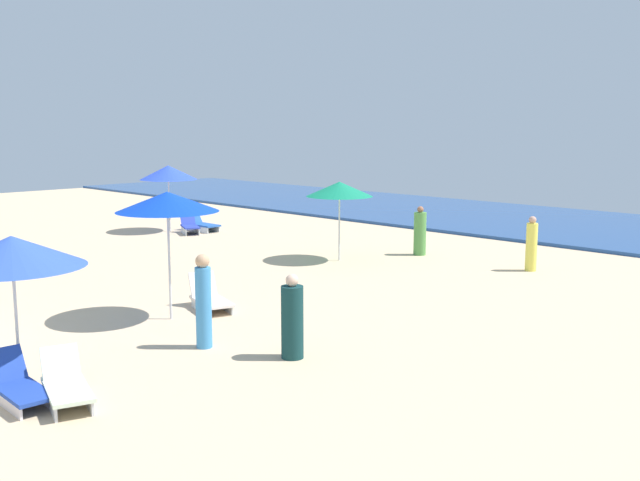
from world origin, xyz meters
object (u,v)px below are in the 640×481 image
Objects in this scene: umbrella_3 at (12,252)px; beachgoer_1 at (292,320)px; umbrella_1 at (339,189)px; umbrella_2 at (167,202)px; beachgoer_0 at (203,302)px; lounge_chair_0_1 at (202,224)px; lounge_chair_2_0 at (210,299)px; lounge_chair_0_0 at (190,226)px; beachgoer_3 at (420,233)px; lounge_chair_3_1 at (19,387)px; beachgoer_2 at (531,245)px; lounge_chair_3_0 at (66,386)px; umbrella_0 at (168,173)px.

beachgoer_1 is (2.16, 3.92, -1.43)m from umbrella_3.
umbrella_2 is (2.15, -7.43, 0.33)m from umbrella_1.
umbrella_3 is at bearing -12.38° from beachgoer_0.
lounge_chair_2_0 is (10.07, -7.11, -0.01)m from lounge_chair_0_1.
lounge_chair_0_0 is 0.87× the size of beachgoer_3.
umbrella_2 is 5.40m from lounge_chair_3_1.
umbrella_3 is 1.53× the size of beachgoer_2.
beachgoer_0 is (4.28, -8.12, -1.30)m from umbrella_1.
lounge_chair_0_1 is at bearing 141.12° from umbrella_2.
beachgoer_1 reaches higher than lounge_chair_3_0.
beachgoer_3 is at bearing 65.21° from umbrella_1.
beachgoer_3 reaches higher than lounge_chair_0_0.
umbrella_0 reaches higher than umbrella_3.
lounge_chair_3_1 is at bearing -108.29° from lounge_chair_0_0.
umbrella_2 is at bearing 26.52° from beachgoer_1.
lounge_chair_3_1 is 0.92× the size of beachgoer_2.
beachgoer_3 is at bearing -79.36° from lounge_chair_0_1.
lounge_chair_0_0 is 0.95× the size of lounge_chair_3_1.
beachgoer_2 is 1.00× the size of beachgoer_3.
lounge_chair_2_0 is 0.98× the size of beachgoer_2.
beachgoer_2 is (12.65, 2.63, 0.45)m from lounge_chair_0_0.
umbrella_2 reaches higher than umbrella_1.
umbrella_2 reaches higher than lounge_chair_2_0.
lounge_chair_0_0 is at bearing 143.06° from umbrella_2.
lounge_chair_3_1 is (13.34, -11.50, -2.02)m from umbrella_0.
lounge_chair_0_1 is 0.64× the size of umbrella_1.
lounge_chair_2_0 is 0.98× the size of lounge_chair_3_0.
lounge_chair_3_0 is at bearing -132.51° from lounge_chair_0_1.
lounge_chair_0_0 is 17.04m from lounge_chair_3_0.
lounge_chair_0_1 is 17.70m from lounge_chair_3_0.
lounge_chair_2_0 is at bearing 93.54° from umbrella_2.
beachgoer_3 reaches higher than lounge_chair_0_1.
beachgoer_2 is at bearing 18.39° from lounge_chair_3_0.
lounge_chair_0_1 is (-0.23, 0.73, -0.01)m from lounge_chair_0_0.
lounge_chair_3_1 is at bearing 62.80° from beachgoer_3.
lounge_chair_0_0 is 9.23m from beachgoer_3.
beachgoer_0 is 1.77m from beachgoer_1.
lounge_chair_0_0 is (1.02, 0.21, -1.98)m from umbrella_0.
beachgoer_1 is at bearing 112.02° from beachgoer_0.
umbrella_2 reaches higher than umbrella_0.
lounge_chair_3_0 is at bearing -65.58° from umbrella_1.
umbrella_1 is at bearing -25.51° from beachgoer_1.
umbrella_2 is 10.11m from beachgoer_3.
lounge_chair_3_1 is at bearing -40.75° from umbrella_0.
umbrella_3 is (1.64, -4.95, 1.87)m from lounge_chair_2_0.
umbrella_1 is (8.77, 0.19, -0.10)m from umbrella_0.
lounge_chair_3_1 is at bearing -23.52° from umbrella_3.
umbrella_0 is 2.34m from lounge_chair_0_1.
umbrella_0 is at bearing -178.77° from umbrella_1.
beachgoer_1 reaches higher than lounge_chair_0_1.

